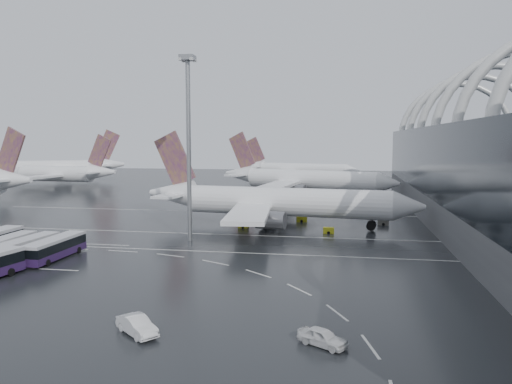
% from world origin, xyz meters
% --- Properties ---
extents(ground, '(420.00, 420.00, 0.00)m').
position_xyz_m(ground, '(0.00, 0.00, 0.00)').
color(ground, black).
rests_on(ground, ground).
extents(lane_marking_near, '(120.00, 0.25, 0.01)m').
position_xyz_m(lane_marking_near, '(0.00, -2.00, 0.01)').
color(lane_marking_near, silver).
rests_on(lane_marking_near, ground).
extents(lane_marking_mid, '(120.00, 0.25, 0.01)m').
position_xyz_m(lane_marking_mid, '(0.00, 12.00, 0.01)').
color(lane_marking_mid, silver).
rests_on(lane_marking_mid, ground).
extents(lane_marking_far, '(120.00, 0.25, 0.01)m').
position_xyz_m(lane_marking_far, '(0.00, 40.00, 0.01)').
color(lane_marking_far, silver).
rests_on(lane_marking_far, ground).
extents(bus_bay_line_north, '(28.00, 0.25, 0.01)m').
position_xyz_m(bus_bay_line_north, '(-24.00, 0.00, 0.01)').
color(bus_bay_line_north, silver).
rests_on(bus_bay_line_north, ground).
extents(airliner_main, '(56.65, 49.33, 19.18)m').
position_xyz_m(airliner_main, '(10.63, 22.60, 4.80)').
color(airliner_main, white).
rests_on(airliner_main, ground).
extents(airliner_gate_b, '(55.82, 49.60, 19.90)m').
position_xyz_m(airliner_gate_b, '(12.28, 76.68, 4.98)').
color(airliner_gate_b, white).
rests_on(airliner_gate_b, ground).
extents(airliner_gate_c, '(51.28, 46.62, 18.52)m').
position_xyz_m(airliner_gate_c, '(5.53, 132.85, 4.63)').
color(airliner_gate_c, white).
rests_on(airliner_gate_c, ground).
extents(jet_remote_mid, '(44.34, 35.76, 19.29)m').
position_xyz_m(jet_remote_mid, '(-75.28, 89.61, 4.98)').
color(jet_remote_mid, white).
rests_on(jet_remote_mid, ground).
extents(jet_remote_far, '(46.10, 37.78, 21.69)m').
position_xyz_m(jet_remote_far, '(-89.31, 114.62, 5.60)').
color(jet_remote_far, white).
rests_on(jet_remote_far, ground).
extents(bus_row_near_b, '(3.04, 12.36, 3.04)m').
position_xyz_m(bus_row_near_b, '(-24.35, -11.46, 1.67)').
color(bus_row_near_b, '#23143F').
rests_on(bus_row_near_b, ground).
extents(bus_row_near_c, '(3.68, 12.48, 3.03)m').
position_xyz_m(bus_row_near_c, '(-20.79, -11.49, 1.67)').
color(bus_row_near_c, '#23143F').
rests_on(bus_row_near_c, ground).
extents(bus_row_near_d, '(3.14, 12.57, 3.09)m').
position_xyz_m(bus_row_near_d, '(-16.69, -10.52, 1.70)').
color(bus_row_near_d, '#23143F').
rests_on(bus_row_near_d, ground).
extents(van_curve_b, '(4.71, 3.77, 1.50)m').
position_xyz_m(van_curve_b, '(22.84, -34.84, 0.75)').
color(van_curve_b, white).
rests_on(van_curve_b, ground).
extents(van_curve_c, '(5.03, 4.58, 1.67)m').
position_xyz_m(van_curve_c, '(6.44, -35.18, 0.83)').
color(van_curve_c, white).
rests_on(van_curve_c, ground).
extents(floodlight_mast, '(2.40, 2.40, 31.25)m').
position_xyz_m(floodlight_mast, '(-1.44, 5.79, 19.66)').
color(floodlight_mast, gray).
rests_on(floodlight_mast, ground).
extents(gse_cart_belly_a, '(2.00, 1.18, 1.09)m').
position_xyz_m(gse_cart_belly_a, '(21.94, 16.38, 0.55)').
color(gse_cart_belly_a, '#B0B117').
rests_on(gse_cart_belly_a, ground).
extents(gse_cart_belly_c, '(1.96, 1.16, 1.07)m').
position_xyz_m(gse_cart_belly_c, '(5.18, 19.64, 0.54)').
color(gse_cart_belly_c, '#B0B117').
rests_on(gse_cart_belly_c, ground).
extents(gse_cart_belly_d, '(2.18, 1.29, 1.19)m').
position_xyz_m(gse_cart_belly_d, '(32.62, 27.40, 0.59)').
color(gse_cart_belly_d, slate).
rests_on(gse_cart_belly_d, ground).
extents(gse_cart_belly_e, '(2.17, 1.29, 1.19)m').
position_xyz_m(gse_cart_belly_e, '(15.99, 28.54, 0.59)').
color(gse_cart_belly_e, '#B0B117').
rests_on(gse_cart_belly_e, ground).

